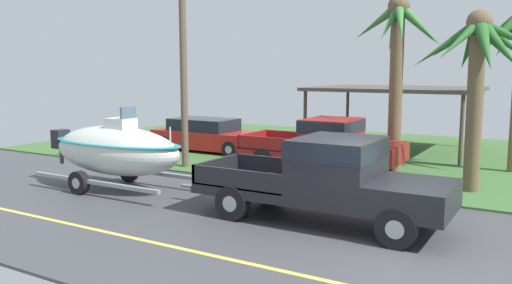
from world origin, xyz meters
The scene contains 9 objects.
ground centered at (0.00, 8.38, -0.01)m, with size 36.00×22.00×0.11m.
pickup_truck_towing centered at (-1.34, 1.17, 1.06)m, with size 5.88×2.02×1.92m.
boat_on_trailer centered at (-7.98, 1.17, 1.14)m, with size 5.76×2.14×2.38m.
parked_pickup_background centered at (-3.62, 6.37, 1.01)m, with size 5.54×2.01×1.81m.
parked_sedan_near centered at (-9.80, 8.07, 0.67)m, with size 4.74×1.88×1.38m.
carport_awning centered at (-3.14, 12.15, 2.55)m, with size 6.49×5.30×2.68m.
palm_tree_mid centered at (0.82, 5.76, 3.70)m, with size 3.40×3.26×4.96m.
palm_tree_far_left centered at (-1.87, 7.66, 4.10)m, with size 3.05×3.22×5.75m.
utility_pole centered at (-8.33, 4.74, 4.06)m, with size 0.24×1.80×7.82m.
Camera 1 is at (2.79, -9.21, 3.37)m, focal length 36.26 mm.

